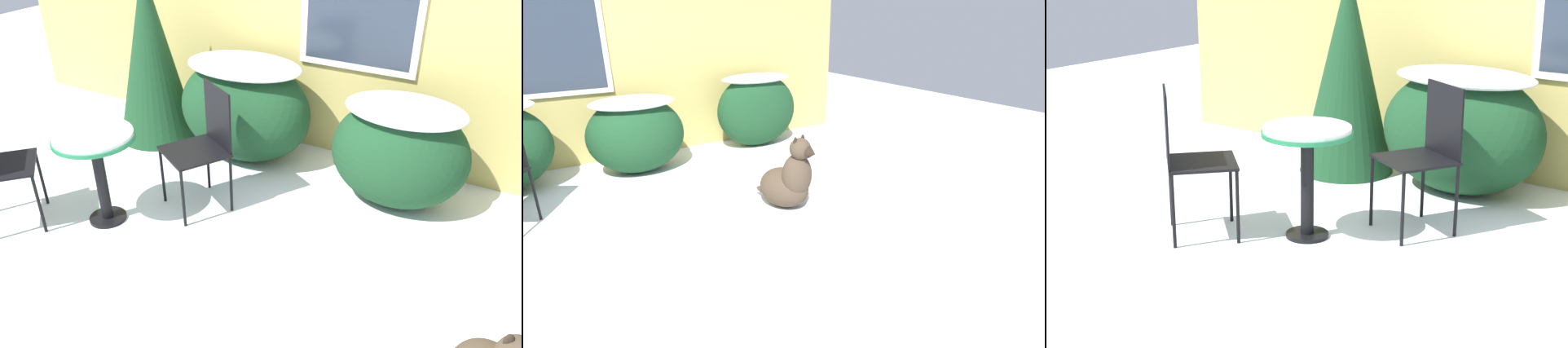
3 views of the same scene
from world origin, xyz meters
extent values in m
plane|color=white|center=(0.00, 0.00, 0.00)|extent=(16.00, 16.00, 0.00)
ellipsoid|color=#194223|center=(-0.76, 1.66, 0.49)|extent=(1.30, 0.89, 0.97)
ellipsoid|color=white|center=(-0.76, 1.66, 0.91)|extent=(1.11, 0.75, 0.12)
ellipsoid|color=#194223|center=(0.73, 1.57, 0.45)|extent=(1.11, 0.83, 0.89)
ellipsoid|color=white|center=(0.73, 1.57, 0.83)|extent=(0.94, 0.70, 0.12)
cone|color=#194223|center=(-1.80, 1.62, 0.85)|extent=(0.80, 0.80, 1.70)
cylinder|color=black|center=(-1.18, 0.20, 0.01)|extent=(0.29, 0.29, 0.03)
cylinder|color=black|center=(-1.18, 0.20, 0.36)|extent=(0.09, 0.09, 0.68)
cylinder|color=#237A47|center=(-1.18, 0.20, 0.72)|extent=(0.61, 0.61, 0.03)
cylinder|color=white|center=(-1.18, 0.20, 0.75)|extent=(0.58, 0.58, 0.03)
cube|color=black|center=(-0.66, 0.71, 0.51)|extent=(0.62, 0.62, 0.02)
cube|color=black|center=(-0.55, 0.90, 0.76)|extent=(0.37, 0.22, 0.49)
cylinder|color=black|center=(-0.94, 0.63, 0.25)|extent=(0.02, 0.02, 0.50)
cylinder|color=black|center=(-0.58, 0.43, 0.25)|extent=(0.02, 0.02, 0.50)
cylinder|color=black|center=(-0.74, 0.99, 0.25)|extent=(0.02, 0.02, 0.50)
cylinder|color=black|center=(-0.38, 0.79, 0.25)|extent=(0.02, 0.02, 0.50)
cube|color=black|center=(-1.77, -0.18, 0.51)|extent=(0.64, 0.64, 0.02)
cylinder|color=black|center=(-1.48, -0.16, 0.25)|extent=(0.02, 0.02, 0.50)
cylinder|color=black|center=(-1.79, 0.12, 0.25)|extent=(0.02, 0.02, 0.50)
ellipsoid|color=#2D241B|center=(1.70, -0.32, 0.70)|extent=(0.05, 0.04, 0.09)
camera|label=1|loc=(1.52, -2.12, 2.38)|focal=35.00mm
camera|label=2|loc=(-0.24, -3.24, 1.79)|focal=28.00mm
camera|label=3|loc=(1.77, -3.86, 2.02)|focal=55.00mm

